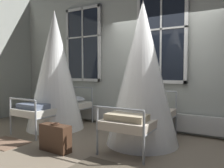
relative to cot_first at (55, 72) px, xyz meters
The scene contains 7 objects.
ground 2.53m from the cot_first, ahead, with size 17.21×17.21×0.00m, color gray.
back_wall_with_windows 2.47m from the cot_first, 27.12° to the left, with size 8.67×0.10×3.54m, color #B2B7AD.
window_bank 2.38m from the cot_first, 24.56° to the left, with size 5.41×0.10×2.92m.
cot_first is the anchor object (origin of this frame).
cot_second 2.17m from the cot_first, ahead, with size 1.30×1.83×2.58m.
rug_first 1.83m from the cot_first, 89.21° to the right, with size 0.80×0.56×0.01m, color brown.
suitcase_dark 1.91m from the cot_first, 44.83° to the right, with size 0.57×0.23×0.47m.
Camera 1 is at (1.67, -3.61, 1.31)m, focal length 36.42 mm.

